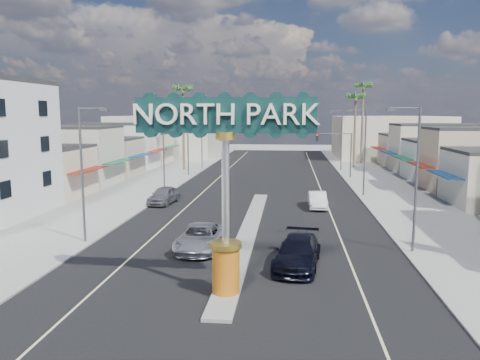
% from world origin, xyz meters
% --- Properties ---
extents(ground, '(160.00, 160.00, 0.00)m').
position_xyz_m(ground, '(0.00, 30.00, 0.00)').
color(ground, gray).
rests_on(ground, ground).
extents(road, '(20.00, 120.00, 0.01)m').
position_xyz_m(road, '(0.00, 30.00, 0.01)').
color(road, black).
rests_on(road, ground).
extents(median_island, '(1.30, 30.00, 0.16)m').
position_xyz_m(median_island, '(0.00, 14.00, 0.08)').
color(median_island, gray).
rests_on(median_island, ground).
extents(sidewalk_left, '(8.00, 120.00, 0.12)m').
position_xyz_m(sidewalk_left, '(-14.00, 30.00, 0.06)').
color(sidewalk_left, gray).
rests_on(sidewalk_left, ground).
extents(sidewalk_right, '(8.00, 120.00, 0.12)m').
position_xyz_m(sidewalk_right, '(14.00, 30.00, 0.06)').
color(sidewalk_right, gray).
rests_on(sidewalk_right, ground).
extents(storefront_row_left, '(12.00, 42.00, 6.00)m').
position_xyz_m(storefront_row_left, '(-24.00, 43.00, 3.00)').
color(storefront_row_left, beige).
rests_on(storefront_row_left, ground).
extents(storefront_row_right, '(12.00, 42.00, 6.00)m').
position_xyz_m(storefront_row_right, '(24.00, 43.00, 3.00)').
color(storefront_row_right, '#B7B29E').
rests_on(storefront_row_right, ground).
extents(backdrop_far_left, '(20.00, 20.00, 8.00)m').
position_xyz_m(backdrop_far_left, '(-22.00, 75.00, 4.00)').
color(backdrop_far_left, '#B7B29E').
rests_on(backdrop_far_left, ground).
extents(backdrop_far_right, '(20.00, 20.00, 8.00)m').
position_xyz_m(backdrop_far_right, '(22.00, 75.00, 4.00)').
color(backdrop_far_right, beige).
rests_on(backdrop_far_right, ground).
extents(gateway_sign, '(8.20, 1.50, 9.15)m').
position_xyz_m(gateway_sign, '(0.00, 1.98, 5.93)').
color(gateway_sign, orange).
rests_on(gateway_sign, median_island).
extents(traffic_signal_left, '(5.09, 0.45, 6.00)m').
position_xyz_m(traffic_signal_left, '(-9.18, 43.99, 4.27)').
color(traffic_signal_left, '#47474C').
rests_on(traffic_signal_left, ground).
extents(traffic_signal_right, '(5.09, 0.45, 6.00)m').
position_xyz_m(traffic_signal_right, '(9.18, 43.99, 4.27)').
color(traffic_signal_right, '#47474C').
rests_on(traffic_signal_right, ground).
extents(streetlight_l_near, '(2.03, 0.22, 9.00)m').
position_xyz_m(streetlight_l_near, '(-10.43, 10.00, 5.07)').
color(streetlight_l_near, '#47474C').
rests_on(streetlight_l_near, ground).
extents(streetlight_l_mid, '(2.03, 0.22, 9.00)m').
position_xyz_m(streetlight_l_mid, '(-10.43, 30.00, 5.07)').
color(streetlight_l_mid, '#47474C').
rests_on(streetlight_l_mid, ground).
extents(streetlight_l_far, '(2.03, 0.22, 9.00)m').
position_xyz_m(streetlight_l_far, '(-10.43, 52.00, 5.07)').
color(streetlight_l_far, '#47474C').
rests_on(streetlight_l_far, ground).
extents(streetlight_r_near, '(2.03, 0.22, 9.00)m').
position_xyz_m(streetlight_r_near, '(10.43, 10.00, 5.07)').
color(streetlight_r_near, '#47474C').
rests_on(streetlight_r_near, ground).
extents(streetlight_r_mid, '(2.03, 0.22, 9.00)m').
position_xyz_m(streetlight_r_mid, '(10.43, 30.00, 5.07)').
color(streetlight_r_mid, '#47474C').
rests_on(streetlight_r_mid, ground).
extents(streetlight_r_far, '(2.03, 0.22, 9.00)m').
position_xyz_m(streetlight_r_far, '(10.43, 52.00, 5.07)').
color(streetlight_r_far, '#47474C').
rests_on(streetlight_r_far, ground).
extents(palm_left_far, '(2.60, 2.60, 13.10)m').
position_xyz_m(palm_left_far, '(-13.00, 50.00, 11.50)').
color(palm_left_far, brown).
rests_on(palm_left_far, ground).
extents(palm_right_mid, '(2.60, 2.60, 12.10)m').
position_xyz_m(palm_right_mid, '(13.00, 56.00, 10.60)').
color(palm_right_mid, brown).
rests_on(palm_right_mid, ground).
extents(palm_right_far, '(2.60, 2.60, 14.10)m').
position_xyz_m(palm_right_far, '(15.00, 62.00, 12.39)').
color(palm_right_far, brown).
rests_on(palm_right_far, ground).
extents(suv_left, '(2.73, 5.72, 1.57)m').
position_xyz_m(suv_left, '(-2.64, 9.33, 0.79)').
color(suv_left, '#B1B2B6').
rests_on(suv_left, ground).
extents(suv_right, '(3.07, 6.01, 1.67)m').
position_xyz_m(suv_right, '(3.43, 6.59, 0.84)').
color(suv_right, black).
rests_on(suv_right, ground).
extents(car_parked_left, '(2.49, 5.03, 1.65)m').
position_xyz_m(car_parked_left, '(-9.00, 23.94, 0.82)').
color(car_parked_left, slate).
rests_on(car_parked_left, ground).
extents(car_parked_right, '(1.63, 4.51, 1.48)m').
position_xyz_m(car_parked_right, '(5.50, 23.50, 0.74)').
color(car_parked_right, silver).
rests_on(car_parked_right, ground).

